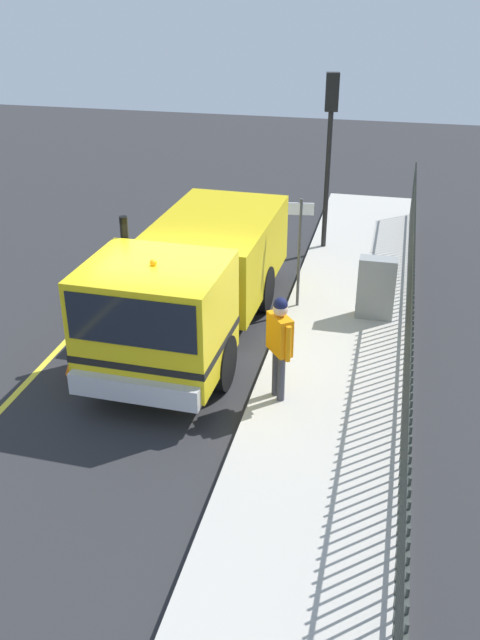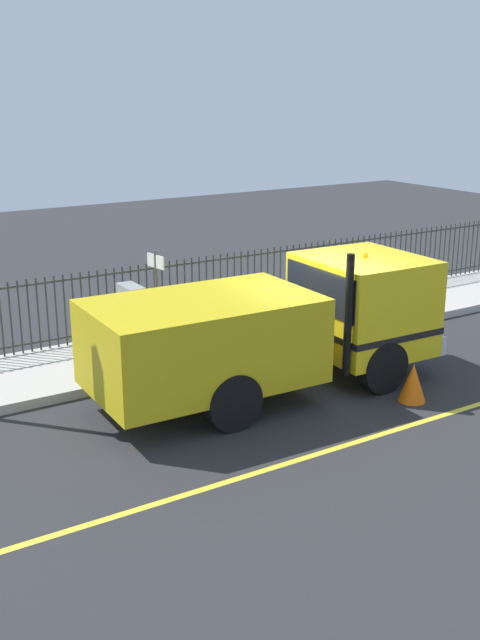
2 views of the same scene
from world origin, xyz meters
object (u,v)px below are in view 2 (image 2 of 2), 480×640
object	(u,v)px
work_truck	(287,321)
worker_standing	(301,286)
utility_cabinet	(132,315)
traffic_cone	(413,382)
street_sign	(157,296)

from	to	relation	value
work_truck	worker_standing	distance (m)	2.67
worker_standing	utility_cabinet	distance (m)	3.59
traffic_cone	utility_cabinet	bearing A→B (deg)	31.60
worker_standing	traffic_cone	bearing A→B (deg)	48.83
work_truck	street_sign	xyz separation A→B (m)	(1.77, 1.69, 0.31)
street_sign	utility_cabinet	bearing A→B (deg)	-6.47
traffic_cone	work_truck	bearing A→B (deg)	43.46
street_sign	worker_standing	bearing A→B (deg)	-86.31
utility_cabinet	street_sign	distance (m)	1.77
worker_standing	traffic_cone	distance (m)	3.75
work_truck	traffic_cone	xyz separation A→B (m)	(-1.63, -1.55, -0.95)
worker_standing	utility_cabinet	xyz separation A→B (m)	(1.35, 3.30, -0.47)
street_sign	work_truck	bearing A→B (deg)	-136.28
utility_cabinet	street_sign	xyz separation A→B (m)	(-1.57, 0.18, 0.80)
work_truck	utility_cabinet	xyz separation A→B (m)	(3.34, 1.51, -0.49)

